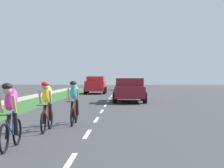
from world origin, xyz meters
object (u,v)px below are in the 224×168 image
at_px(pickup_maroon, 129,90).
at_px(cyclist_trailing, 47,106).
at_px(cyclist_lead, 10,115).
at_px(suv_red, 96,85).
at_px(cyclist_distant, 74,102).
at_px(sedan_silver, 126,84).

bearing_deg(pickup_maroon, cyclist_trailing, -101.48).
distance_m(cyclist_lead, suv_red, 29.78).
height_order(cyclist_distant, suv_red, suv_red).
bearing_deg(suv_red, pickup_maroon, -75.74).
bearing_deg(cyclist_distant, sedan_silver, 86.54).
relative_size(cyclist_trailing, pickup_maroon, 0.34).
relative_size(cyclist_lead, cyclist_trailing, 1.00).
bearing_deg(pickup_maroon, suv_red, 104.26).
relative_size(cyclist_lead, suv_red, 0.37).
distance_m(cyclist_distant, suv_red, 25.17).
distance_m(cyclist_lead, sedan_silver, 40.45).
distance_m(cyclist_lead, cyclist_distant, 4.72).
height_order(cyclist_trailing, sedan_silver, cyclist_trailing).
bearing_deg(cyclist_distant, suv_red, 92.47).
relative_size(cyclist_lead, sedan_silver, 0.40).
xyz_separation_m(cyclist_lead, cyclist_trailing, (0.26, 2.90, 0.00)).
xyz_separation_m(suv_red, sedan_silver, (3.25, 10.55, -0.18)).
bearing_deg(suv_red, cyclist_distant, -87.53).
relative_size(cyclist_distant, pickup_maroon, 0.34).
bearing_deg(pickup_maroon, cyclist_lead, -100.41).
bearing_deg(cyclist_lead, pickup_maroon, 79.59).
bearing_deg(sedan_silver, cyclist_lead, -94.34).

